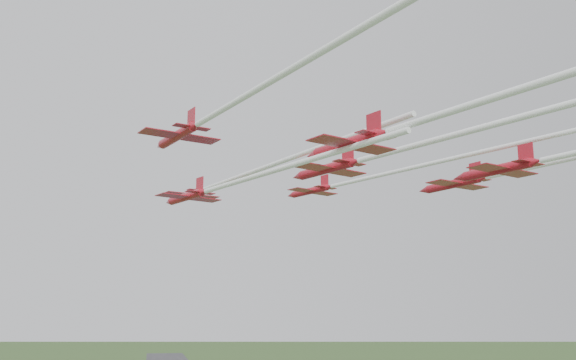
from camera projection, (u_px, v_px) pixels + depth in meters
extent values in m
cylinder|color=#B01726|center=(189.00, 195.00, 101.63)|extent=(4.12, 8.27, 1.10)
cone|color=#B01726|center=(176.00, 199.00, 105.81)|extent=(1.68, 2.07, 1.10)
cone|color=#B01726|center=(203.00, 190.00, 97.69)|extent=(1.36, 1.48, 1.00)
ellipsoid|color=black|center=(184.00, 194.00, 103.33)|extent=(0.74, 1.03, 0.32)
cube|color=#B01726|center=(191.00, 195.00, 100.92)|extent=(9.10, 5.62, 0.10)
cube|color=#B01726|center=(200.00, 191.00, 98.46)|extent=(4.14, 2.57, 0.08)
cube|color=#B01726|center=(199.00, 184.00, 98.85)|extent=(0.75, 1.70, 1.99)
cylinder|color=white|center=(285.00, 160.00, 78.97)|extent=(16.97, 41.86, 0.60)
cylinder|color=#B01726|center=(186.00, 197.00, 84.28)|extent=(4.44, 7.88, 1.06)
cone|color=#B01726|center=(169.00, 202.00, 88.16)|extent=(1.70, 2.02, 1.06)
cone|color=#B01726|center=(204.00, 191.00, 80.62)|extent=(1.37, 1.46, 0.97)
ellipsoid|color=black|center=(179.00, 196.00, 85.87)|extent=(0.76, 1.00, 0.31)
cube|color=#B01726|center=(189.00, 198.00, 83.62)|extent=(8.76, 5.87, 0.10)
cube|color=#B01726|center=(200.00, 193.00, 81.34)|extent=(3.99, 2.69, 0.08)
cube|color=#B01726|center=(200.00, 185.00, 81.71)|extent=(0.82, 1.61, 1.93)
cylinder|color=white|center=(287.00, 167.00, 66.96)|extent=(14.90, 30.95, 0.58)
cylinder|color=#B01726|center=(310.00, 191.00, 98.87)|extent=(4.42, 7.51, 1.02)
cone|color=#B01726|center=(291.00, 195.00, 102.53)|extent=(1.66, 1.95, 1.02)
cone|color=#B01726|center=(329.00, 187.00, 95.42)|extent=(1.33, 1.41, 0.93)
ellipsoid|color=black|center=(302.00, 190.00, 100.36)|extent=(0.74, 0.96, 0.30)
cube|color=#B01726|center=(313.00, 192.00, 98.25)|extent=(8.38, 5.79, 0.09)
cube|color=#B01726|center=(325.00, 187.00, 96.09)|extent=(3.82, 2.65, 0.07)
cube|color=#B01726|center=(325.00, 181.00, 96.45)|extent=(0.83, 1.54, 1.85)
cylinder|color=white|center=(497.00, 148.00, 73.42)|extent=(25.57, 50.69, 0.56)
cylinder|color=#B01726|center=(177.00, 136.00, 64.99)|extent=(3.65, 7.61, 1.00)
cone|color=#B01726|center=(160.00, 146.00, 68.87)|extent=(1.51, 1.89, 1.00)
cone|color=#B01726|center=(195.00, 125.00, 61.34)|extent=(1.24, 1.34, 0.91)
ellipsoid|color=black|center=(170.00, 136.00, 66.57)|extent=(0.66, 0.95, 0.29)
cube|color=#B01726|center=(180.00, 136.00, 64.34)|extent=(8.34, 5.03, 0.09)
cube|color=#B01726|center=(192.00, 127.00, 62.06)|extent=(3.80, 2.30, 0.07)
cube|color=#B01726|center=(191.00, 118.00, 62.42)|extent=(0.66, 1.57, 1.82)
cylinder|color=white|center=(288.00, 71.00, 47.64)|extent=(11.78, 30.33, 0.55)
cylinder|color=#B01726|center=(326.00, 169.00, 77.94)|extent=(5.03, 8.74, 1.18)
cone|color=#B01726|center=(297.00, 177.00, 82.23)|extent=(1.90, 2.26, 1.18)
cone|color=#B01726|center=(355.00, 161.00, 73.91)|extent=(1.53, 1.63, 1.07)
ellipsoid|color=black|center=(314.00, 169.00, 79.70)|extent=(0.85, 1.12, 0.34)
cube|color=#B01726|center=(330.00, 170.00, 77.22)|extent=(9.73, 6.62, 0.11)
cube|color=#B01726|center=(349.00, 163.00, 74.70)|extent=(4.43, 3.03, 0.09)
cube|color=#B01726|center=(348.00, 153.00, 75.11)|extent=(0.94, 1.79, 2.15)
cylinder|color=white|center=(572.00, 103.00, 53.62)|extent=(22.83, 46.43, 0.64)
cylinder|color=#B01726|center=(453.00, 184.00, 90.56)|extent=(4.54, 9.19, 1.22)
cone|color=#B01726|center=(424.00, 190.00, 95.22)|extent=(1.85, 2.29, 1.22)
cone|color=#B01726|center=(483.00, 177.00, 86.18)|extent=(1.51, 1.64, 1.10)
ellipsoid|color=black|center=(441.00, 184.00, 92.46)|extent=(0.81, 1.15, 0.35)
cube|color=#B01726|center=(458.00, 185.00, 89.78)|extent=(10.10, 6.20, 0.11)
cube|color=#B01726|center=(477.00, 179.00, 87.04)|extent=(4.60, 2.84, 0.09)
cube|color=#B01726|center=(475.00, 170.00, 87.47)|extent=(0.82, 1.89, 2.21)
cylinder|color=#B01726|center=(346.00, 144.00, 60.84)|extent=(4.58, 8.42, 1.13)
cone|color=#B01726|center=(312.00, 155.00, 65.02)|extent=(1.78, 2.15, 1.13)
cone|color=#B01726|center=(383.00, 132.00, 56.90)|extent=(1.44, 1.54, 1.03)
ellipsoid|color=black|center=(332.00, 145.00, 62.55)|extent=(0.79, 1.07, 0.33)
cube|color=#B01726|center=(352.00, 145.00, 60.14)|extent=(9.33, 6.11, 0.10)
cube|color=#B01726|center=(376.00, 135.00, 57.67)|extent=(4.25, 2.79, 0.08)
cube|color=#B01726|center=(374.00, 123.00, 58.07)|extent=(0.85, 1.73, 2.05)
cylinder|color=#B01726|center=(497.00, 170.00, 71.63)|extent=(4.48, 8.55, 1.14)
cone|color=#B01726|center=(459.00, 178.00, 75.91)|extent=(1.78, 2.16, 1.14)
cone|color=#B01726|center=(536.00, 161.00, 67.60)|extent=(1.44, 1.55, 1.04)
ellipsoid|color=black|center=(481.00, 170.00, 73.37)|extent=(0.78, 1.08, 0.33)
cube|color=#B01726|center=(503.00, 171.00, 70.91)|extent=(9.44, 6.04, 0.10)
cube|color=#B01726|center=(528.00, 163.00, 68.39)|extent=(4.30, 2.76, 0.08)
cube|color=#B01726|center=(526.00, 153.00, 68.79)|extent=(0.82, 1.76, 2.07)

